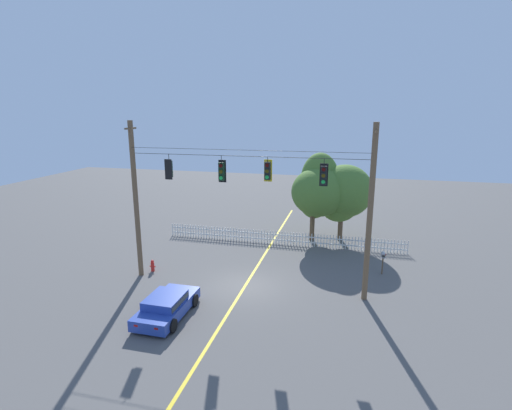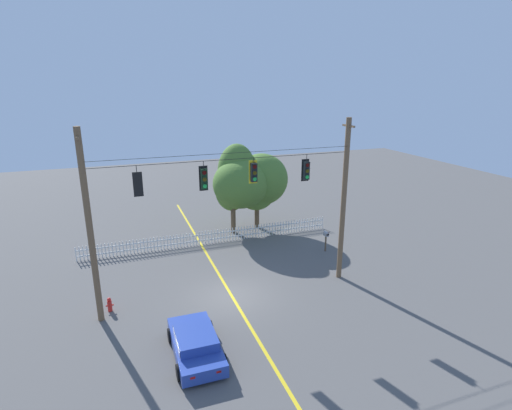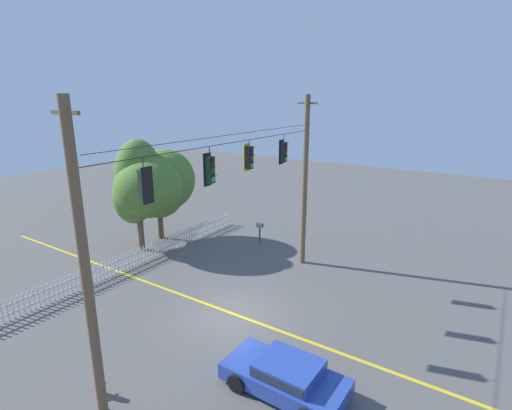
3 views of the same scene
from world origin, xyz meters
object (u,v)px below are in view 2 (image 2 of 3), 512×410
(traffic_signal_northbound_primary, at_px, (254,172))
(parked_car, at_px, (196,343))
(autumn_maple_mid, at_px, (260,183))
(fire_hydrant, at_px, (110,305))
(traffic_signal_westbound_side, at_px, (138,184))
(traffic_signal_southbound_primary, at_px, (306,170))
(traffic_signal_eastbound_side, at_px, (204,179))
(roadside_mailbox, at_px, (326,235))
(autumn_maple_near_fence, at_px, (238,181))

(traffic_signal_northbound_primary, distance_m, parked_car, 8.53)
(autumn_maple_mid, bearing_deg, fire_hydrant, -142.58)
(traffic_signal_westbound_side, distance_m, traffic_signal_southbound_primary, 8.61)
(traffic_signal_eastbound_side, relative_size, traffic_signal_southbound_primary, 1.02)
(traffic_signal_eastbound_side, height_order, fire_hydrant, traffic_signal_eastbound_side)
(autumn_maple_mid, relative_size, roadside_mailbox, 4.22)
(traffic_signal_eastbound_side, bearing_deg, fire_hydrant, 172.25)
(traffic_signal_westbound_side, height_order, parked_car, traffic_signal_westbound_side)
(fire_hydrant, xyz_separation_m, roadside_mailbox, (14.03, 2.97, 0.79))
(traffic_signal_westbound_side, bearing_deg, autumn_maple_near_fence, 50.02)
(traffic_signal_eastbound_side, relative_size, parked_car, 0.36)
(fire_hydrant, bearing_deg, traffic_signal_westbound_side, -20.54)
(parked_car, xyz_separation_m, roadside_mailbox, (10.63, 7.86, 0.55))
(parked_car, relative_size, roadside_mailbox, 2.88)
(autumn_maple_near_fence, xyz_separation_m, roadside_mailbox, (4.53, -5.46, -2.89))
(traffic_signal_eastbound_side, relative_size, traffic_signal_northbound_primary, 1.11)
(roadside_mailbox, bearing_deg, traffic_signal_westbound_side, -163.25)
(traffic_signal_westbound_side, bearing_deg, traffic_signal_southbound_primary, 0.13)
(traffic_signal_eastbound_side, xyz_separation_m, roadside_mailbox, (9.08, 3.65, -5.49))
(traffic_signal_eastbound_side, relative_size, fire_hydrant, 1.98)
(traffic_signal_northbound_primary, xyz_separation_m, traffic_signal_southbound_primary, (2.95, 0.00, -0.12))
(traffic_signal_westbound_side, xyz_separation_m, roadside_mailbox, (12.18, 3.67, -5.51))
(traffic_signal_southbound_primary, xyz_separation_m, autumn_maple_near_fence, (-0.96, 9.11, -2.60))
(traffic_signal_southbound_primary, bearing_deg, traffic_signal_westbound_side, -179.87)
(traffic_signal_eastbound_side, bearing_deg, parked_car, -110.20)
(traffic_signal_eastbound_side, relative_size, autumn_maple_mid, 0.25)
(fire_hydrant, bearing_deg, traffic_signal_southbound_primary, -3.69)
(traffic_signal_southbound_primary, bearing_deg, fire_hydrant, 176.31)
(traffic_signal_westbound_side, xyz_separation_m, traffic_signal_northbound_primary, (5.67, 0.02, 0.10))
(traffic_signal_eastbound_side, xyz_separation_m, parked_car, (-1.55, -4.22, -6.04))
(traffic_signal_westbound_side, xyz_separation_m, traffic_signal_southbound_primary, (8.61, 0.02, -0.02))
(autumn_maple_mid, bearing_deg, roadside_mailbox, -64.50)
(parked_car, distance_m, roadside_mailbox, 13.24)
(autumn_maple_near_fence, xyz_separation_m, fire_hydrant, (-9.50, -8.44, -3.68))
(traffic_signal_southbound_primary, bearing_deg, traffic_signal_northbound_primary, -180.00)
(autumn_maple_mid, relative_size, fire_hydrant, 7.96)
(traffic_signal_southbound_primary, bearing_deg, roadside_mailbox, 45.62)
(traffic_signal_southbound_primary, distance_m, autumn_maple_near_fence, 9.52)
(traffic_signal_eastbound_side, xyz_separation_m, autumn_maple_near_fence, (4.55, 9.11, -2.60))
(roadside_mailbox, bearing_deg, traffic_signal_southbound_primary, -134.38)
(roadside_mailbox, bearing_deg, traffic_signal_northbound_primary, -150.75)
(traffic_signal_westbound_side, bearing_deg, parked_car, -69.74)
(roadside_mailbox, bearing_deg, autumn_maple_near_fence, 129.66)
(traffic_signal_westbound_side, bearing_deg, traffic_signal_northbound_primary, 0.19)
(fire_hydrant, bearing_deg, autumn_maple_near_fence, 41.60)
(traffic_signal_eastbound_side, distance_m, fire_hydrant, 8.02)
(traffic_signal_eastbound_side, height_order, parked_car, traffic_signal_eastbound_side)
(parked_car, bearing_deg, traffic_signal_westbound_side, 110.26)
(traffic_signal_northbound_primary, height_order, parked_car, traffic_signal_northbound_primary)
(roadside_mailbox, bearing_deg, traffic_signal_eastbound_side, -158.11)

